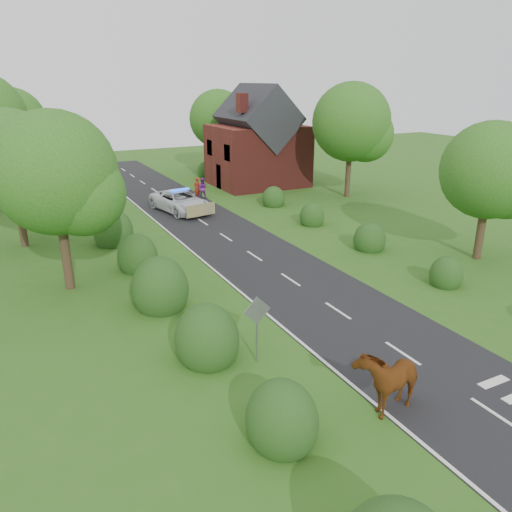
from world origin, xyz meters
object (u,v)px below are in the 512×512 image
police_van (180,201)px  road_sign (257,320)px  cow (387,381)px  pedestrian_red (197,188)px  pedestrian_purple (202,188)px

police_van → road_sign: bearing=-113.1°
cow → pedestrian_red: bearing=158.9°
cow → police_van: 25.73m
road_sign → police_van: 22.04m
cow → police_van: bearing=163.6°
road_sign → police_van: size_ratio=0.41×
police_van → pedestrian_purple: (3.10, 3.37, 0.08)m
cow → pedestrian_red: pedestrian_red is taller
police_van → pedestrian_purple: bearing=36.3°
cow → pedestrian_purple: pedestrian_purple is taller
road_sign → pedestrian_red: (7.35, 25.25, -0.77)m
police_van → pedestrian_red: pedestrian_red is taller
cow → police_van: police_van is taller
road_sign → pedestrian_red: road_sign is taller
pedestrian_red → road_sign: bearing=53.6°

